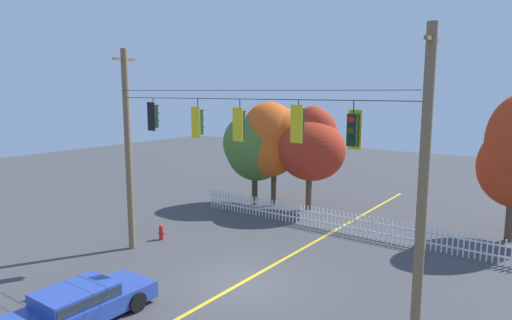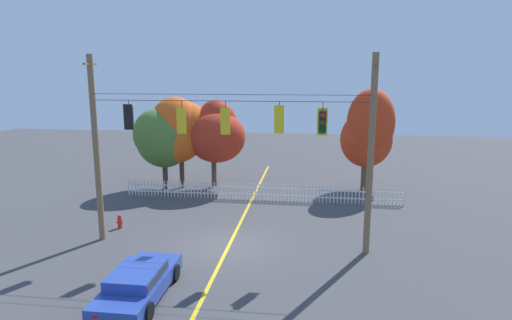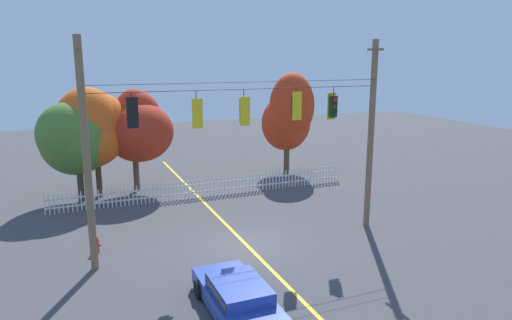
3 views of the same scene
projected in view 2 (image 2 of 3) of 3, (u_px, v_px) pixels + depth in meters
The scene contains 15 objects.
ground at pixel (229, 246), 20.40m from camera, with size 80.00×80.00×0.00m, color #424244.
lane_centerline_stripe at pixel (229, 245), 20.40m from camera, with size 0.16×36.00×0.01m, color gold.
signal_support_span at pixel (228, 152), 19.53m from camera, with size 12.88×1.10×8.83m.
traffic_signal_northbound_secondary at pixel (129, 117), 19.81m from camera, with size 0.43×0.38×1.33m.
traffic_signal_eastbound_side at pixel (182, 120), 19.51m from camera, with size 0.43×0.38×1.47m.
traffic_signal_westbound_side at pixel (226, 121), 19.26m from camera, with size 0.43×0.38×1.48m.
traffic_signal_southbound_primary at pixel (279, 119), 18.93m from camera, with size 0.43×0.38×1.37m.
traffic_signal_northbound_primary at pixel (322, 122), 18.73m from camera, with size 0.43×0.38×1.46m.
white_picket_fence at pixel (261, 192), 27.63m from camera, with size 17.76×0.06×1.10m.
autumn_maple_near_fence at pixel (162, 137), 29.97m from camera, with size 4.02×3.59×5.65m.
autumn_maple_mid at pixel (178, 131), 30.24m from camera, with size 4.30×3.87×6.41m.
autumn_oak_far_east at pixel (216, 132), 30.15m from camera, with size 4.05×3.62×6.20m.
autumn_maple_far_west at pixel (367, 132), 29.51m from camera, with size 3.55×3.29×7.01m.
parked_car at pixel (138, 282), 15.52m from camera, with size 1.98×4.62×1.15m.
fire_hydrant at pixel (120, 221), 22.66m from camera, with size 0.38×0.22×0.74m.
Camera 2 is at (3.78, -18.90, 7.92)m, focal length 30.40 mm.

